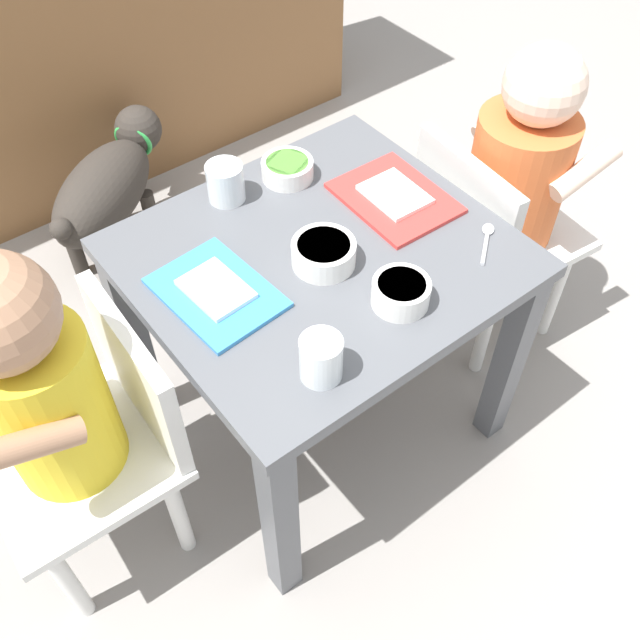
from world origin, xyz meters
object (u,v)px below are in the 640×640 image
(dog, at_px, (109,185))
(food_tray_right, at_px, (395,197))
(seated_child_left, at_px, (51,394))
(cereal_bowl_right_side, at_px, (324,253))
(seated_child_right, at_px, (514,176))
(cereal_bowl_left_side, at_px, (401,292))
(water_cup_left, at_px, (226,185))
(spoon_by_left_tray, at_px, (487,239))
(dining_table, at_px, (320,289))
(veggie_bowl_far, at_px, (287,169))
(food_tray_left, at_px, (216,292))
(water_cup_right, at_px, (321,360))

(dog, bearing_deg, food_tray_right, -70.14)
(seated_child_left, height_order, cereal_bowl_right_side, seated_child_left)
(seated_child_right, bearing_deg, cereal_bowl_left_side, -161.75)
(water_cup_left, distance_m, cereal_bowl_left_side, 0.37)
(seated_child_left, distance_m, seated_child_right, 0.91)
(seated_child_right, bearing_deg, spoon_by_left_tray, -150.54)
(seated_child_right, distance_m, water_cup_left, 0.55)
(spoon_by_left_tray, bearing_deg, seated_child_right, 29.46)
(dining_table, bearing_deg, seated_child_right, -2.37)
(cereal_bowl_left_side, bearing_deg, dog, 96.55)
(seated_child_left, height_order, dog, seated_child_left)
(water_cup_left, relative_size, cereal_bowl_right_side, 0.66)
(seated_child_right, relative_size, veggie_bowl_far, 7.43)
(food_tray_left, height_order, spoon_by_left_tray, food_tray_left)
(spoon_by_left_tray, bearing_deg, water_cup_right, -172.92)
(water_cup_left, bearing_deg, cereal_bowl_right_side, -81.68)
(dining_table, bearing_deg, spoon_by_left_tray, -32.11)
(dog, xyz_separation_m, cereal_bowl_left_side, (0.10, -0.88, 0.31))
(spoon_by_left_tray, bearing_deg, dining_table, 147.89)
(seated_child_right, xyz_separation_m, water_cup_left, (-0.50, 0.22, 0.08))
(seated_child_left, relative_size, veggie_bowl_far, 7.72)
(water_cup_right, xyz_separation_m, cereal_bowl_right_side, (0.14, 0.17, -0.01))
(food_tray_right, distance_m, spoon_by_left_tray, 0.18)
(dining_table, distance_m, seated_child_right, 0.45)
(dining_table, xyz_separation_m, seated_child_right, (0.45, -0.02, 0.03))
(food_tray_right, bearing_deg, dining_table, -172.56)
(food_tray_right, xyz_separation_m, veggie_bowl_far, (-0.11, 0.16, 0.01))
(seated_child_right, xyz_separation_m, cereal_bowl_right_side, (-0.46, -0.00, 0.07))
(water_cup_left, bearing_deg, seated_child_right, -24.15)
(water_cup_right, relative_size, cereal_bowl_right_side, 0.69)
(seated_child_left, bearing_deg, water_cup_left, 22.75)
(food_tray_right, height_order, water_cup_left, water_cup_left)
(food_tray_left, bearing_deg, dog, 81.39)
(water_cup_right, xyz_separation_m, veggie_bowl_far, (0.22, 0.38, -0.01))
(seated_child_right, bearing_deg, dog, 125.22)
(seated_child_left, height_order, water_cup_left, seated_child_left)
(veggie_bowl_far, bearing_deg, water_cup_right, -120.18)
(cereal_bowl_right_side, bearing_deg, veggie_bowl_far, 68.35)
(seated_child_left, xyz_separation_m, spoon_by_left_tray, (0.68, -0.18, 0.04))
(food_tray_left, bearing_deg, seated_child_right, -3.82)
(veggie_bowl_far, bearing_deg, cereal_bowl_right_side, -111.65)
(seated_child_right, relative_size, water_cup_right, 9.77)
(seated_child_right, relative_size, water_cup_left, 10.18)
(veggie_bowl_far, bearing_deg, seated_child_right, -28.32)
(dining_table, relative_size, food_tray_left, 2.83)
(seated_child_right, bearing_deg, veggie_bowl_far, 151.68)
(water_cup_left, height_order, cereal_bowl_right_side, water_cup_left)
(seated_child_right, height_order, water_cup_right, seated_child_right)
(cereal_bowl_left_side, distance_m, spoon_by_left_tray, 0.20)
(seated_child_left, relative_size, spoon_by_left_tray, 8.11)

